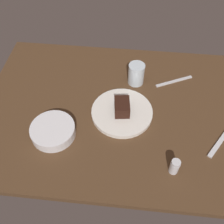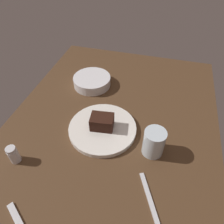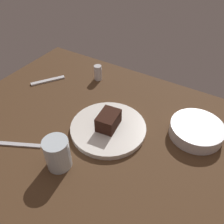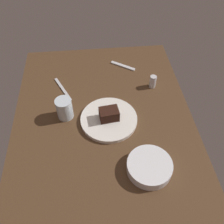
# 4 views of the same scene
# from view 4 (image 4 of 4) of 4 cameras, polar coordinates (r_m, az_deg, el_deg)

# --- Properties ---
(dining_table) EXTENTS (1.20, 0.84, 0.03)m
(dining_table) POSITION_cam_4_polar(r_m,az_deg,el_deg) (1.14, -1.85, -3.33)
(dining_table) COLOR #4C331E
(dining_table) RESTS_ON ground
(dessert_plate) EXTENTS (0.26, 0.26, 0.02)m
(dessert_plate) POSITION_cam_4_polar(r_m,az_deg,el_deg) (1.13, -0.73, -1.68)
(dessert_plate) COLOR white
(dessert_plate) RESTS_ON dining_table
(chocolate_cake_slice) EXTENTS (0.07, 0.09, 0.05)m
(chocolate_cake_slice) POSITION_cam_4_polar(r_m,az_deg,el_deg) (1.11, -0.69, -0.51)
(chocolate_cake_slice) COLOR black
(chocolate_cake_slice) RESTS_ON dessert_plate
(salt_shaker) EXTENTS (0.03, 0.03, 0.07)m
(salt_shaker) POSITION_cam_4_polar(r_m,az_deg,el_deg) (1.30, 9.49, 7.02)
(salt_shaker) COLOR silver
(salt_shaker) RESTS_ON dining_table
(water_glass) EXTENTS (0.08, 0.08, 0.10)m
(water_glass) POSITION_cam_4_polar(r_m,az_deg,el_deg) (1.14, -11.04, 0.79)
(water_glass) COLOR silver
(water_glass) RESTS_ON dining_table
(side_bowl) EXTENTS (0.18, 0.18, 0.04)m
(side_bowl) POSITION_cam_4_polar(r_m,az_deg,el_deg) (0.99, 8.72, -12.52)
(side_bowl) COLOR silver
(side_bowl) RESTS_ON dining_table
(dessert_spoon) EXTENTS (0.10, 0.13, 0.01)m
(dessert_spoon) POSITION_cam_4_polar(r_m,az_deg,el_deg) (1.43, 2.55, 10.72)
(dessert_spoon) COLOR silver
(dessert_spoon) RESTS_ON dining_table
(butter_knife) EXTENTS (0.18, 0.10, 0.01)m
(butter_knife) POSITION_cam_4_polar(r_m,az_deg,el_deg) (1.31, -11.40, 5.27)
(butter_knife) COLOR silver
(butter_knife) RESTS_ON dining_table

